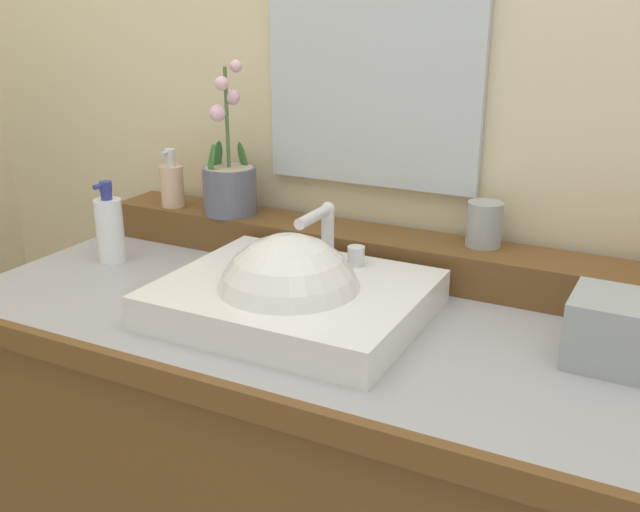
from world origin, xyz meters
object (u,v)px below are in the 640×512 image
Objects in this scene: potted_plant at (229,181)px; lotion_bottle at (110,228)px; tumbler_cup at (484,224)px; tissue_box at (614,330)px; soap_dispenser at (172,184)px; sink_basin at (291,304)px.

lotion_bottle is at bearing -132.08° from potted_plant.
tissue_box is at bearing -40.68° from tumbler_cup.
tumbler_cup is at bearing 139.32° from tissue_box.
potted_plant reaches higher than tissue_box.
tissue_box is (0.26, -0.23, -0.07)m from tumbler_cup.
tumbler_cup is at bearing 3.81° from soap_dispenser.
lotion_bottle is (-0.17, -0.19, -0.08)m from potted_plant.
sink_basin is 5.18× the size of tumbler_cup.
soap_dispenser is 1.01× the size of tissue_box.
tissue_box is (0.51, 0.08, 0.03)m from sink_basin.
potted_plant is 1.90× the size of lotion_bottle.
potted_plant is at bearing 5.42° from soap_dispenser.
potted_plant is 2.49× the size of soap_dispenser.
tumbler_cup is 0.50× the size of lotion_bottle.
sink_basin is 3.40× the size of tissue_box.
soap_dispenser is at bearing 81.35° from lotion_bottle.
potted_plant is 0.27m from lotion_bottle.
tissue_box is (0.82, -0.19, -0.10)m from potted_plant.
potted_plant is 0.85m from tissue_box.
soap_dispenser reaches higher than tissue_box.
sink_basin is 2.58× the size of lotion_bottle.
lotion_bottle is at bearing -98.65° from soap_dispenser.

